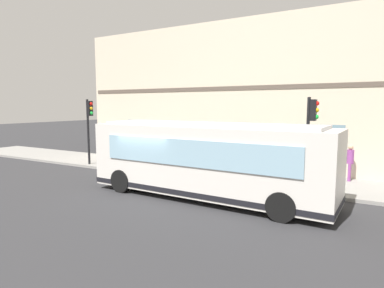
% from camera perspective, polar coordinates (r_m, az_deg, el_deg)
% --- Properties ---
extents(ground, '(120.00, 120.00, 0.00)m').
position_cam_1_polar(ground, '(14.41, -6.61, -8.42)').
color(ground, '#2D2D30').
extents(sidewalk_curb, '(3.90, 40.00, 0.15)m').
position_cam_1_polar(sidewalk_curb, '(18.17, 1.88, -4.98)').
color(sidewalk_curb, gray).
rests_on(sidewalk_curb, ground).
extents(building_corner, '(8.32, 19.82, 8.66)m').
position_cam_1_polar(building_corner, '(23.36, 8.90, 8.01)').
color(building_corner, beige).
rests_on(building_corner, ground).
extents(city_bus_nearside, '(2.91, 10.13, 3.07)m').
position_cam_1_polar(city_bus_nearside, '(13.19, 2.52, -2.88)').
color(city_bus_nearside, silver).
rests_on(city_bus_nearside, ground).
extents(traffic_light_near_corner, '(0.32, 0.49, 3.97)m').
position_cam_1_polar(traffic_light_near_corner, '(14.75, 20.10, 3.06)').
color(traffic_light_near_corner, black).
rests_on(traffic_light_near_corner, sidewalk_curb).
extents(traffic_light_down_block, '(0.32, 0.49, 3.99)m').
position_cam_1_polar(traffic_light_down_block, '(20.90, -17.54, 4.14)').
color(traffic_light_down_block, black).
rests_on(traffic_light_down_block, sidewalk_curb).
extents(fire_hydrant, '(0.35, 0.35, 0.74)m').
position_cam_1_polar(fire_hydrant, '(17.32, 15.04, -4.30)').
color(fire_hydrant, yellow).
rests_on(fire_hydrant, sidewalk_curb).
extents(pedestrian_near_hydrant, '(0.32, 0.32, 1.68)m').
position_cam_1_polar(pedestrian_near_hydrant, '(22.31, -15.48, -0.34)').
color(pedestrian_near_hydrant, gold).
rests_on(pedestrian_near_hydrant, sidewalk_curb).
extents(pedestrian_by_light_pole, '(0.32, 0.32, 1.74)m').
position_cam_1_polar(pedestrian_by_light_pole, '(17.36, 25.92, -2.58)').
color(pedestrian_by_light_pole, '#8C3F8C').
rests_on(pedestrian_by_light_pole, sidewalk_curb).
extents(pedestrian_near_building_entrance, '(0.32, 0.32, 1.59)m').
position_cam_1_polar(pedestrian_near_building_entrance, '(18.41, -7.60, -1.77)').
color(pedestrian_near_building_entrance, silver).
rests_on(pedestrian_near_building_entrance, sidewalk_curb).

